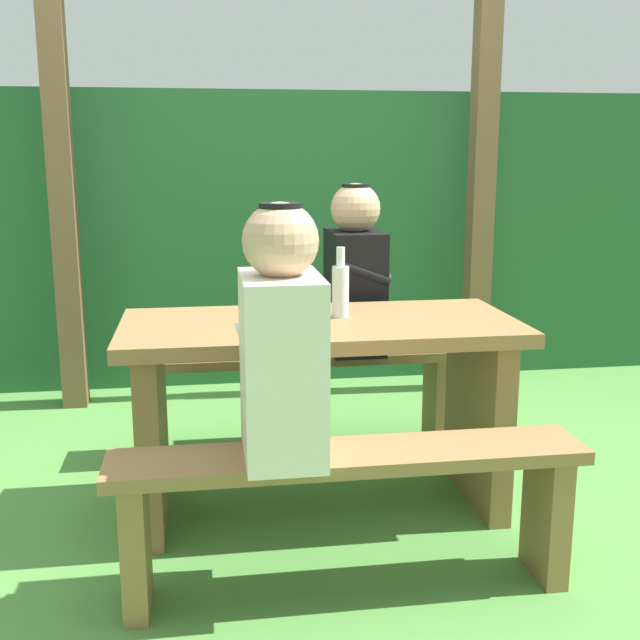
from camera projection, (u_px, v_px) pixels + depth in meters
name	position (u px, v px, depth m)	size (l,w,h in m)	color
ground_plane	(320.00, 507.00, 2.92)	(12.00, 12.00, 0.00)	#4D8A3D
hedge_backdrop	(269.00, 233.00, 4.77)	(6.40, 0.91, 1.62)	#24592F
pergola_post_left	(63.00, 197.00, 3.86)	(0.12, 0.12, 2.15)	brown
pergola_post_right	(481.00, 193.00, 4.18)	(0.12, 0.12, 2.15)	brown
picnic_table	(320.00, 382.00, 2.82)	(1.40, 0.64, 0.71)	olive
bench_near	(349.00, 492.00, 2.30)	(1.40, 0.24, 0.45)	olive
bench_far	(300.00, 380.00, 3.41)	(1.40, 0.24, 0.45)	olive
person_white_shirt	(281.00, 342.00, 2.17)	(0.25, 0.35, 0.72)	silver
person_black_coat	(355.00, 275.00, 3.34)	(0.25, 0.35, 0.72)	black
drinking_glass	(265.00, 307.00, 2.80)	(0.08, 0.08, 0.08)	silver
bottle_left	(340.00, 289.00, 2.81)	(0.06, 0.06, 0.25)	silver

